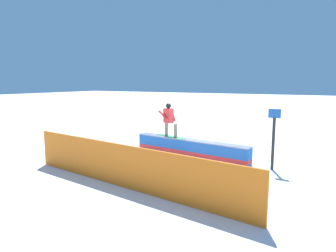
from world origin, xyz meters
TOP-DOWN VIEW (x-y plane):
  - ground_plane at (0.00, 0.00)m, footprint 120.00×120.00m
  - grind_box at (0.00, 0.00)m, footprint 5.06×1.20m
  - snowboarder at (1.04, -0.18)m, footprint 1.52×0.81m
  - safety_fence at (0.00, 4.19)m, footprint 7.98×1.22m
  - trail_marker at (-3.23, 0.31)m, footprint 0.40×0.10m

SIDE VIEW (x-z plane):
  - ground_plane at x=0.00m, z-range 0.00..0.00m
  - grind_box at x=0.00m, z-range -0.03..0.66m
  - safety_fence at x=0.00m, z-range 0.00..1.22m
  - trail_marker at x=-3.23m, z-range 0.07..2.13m
  - snowboarder at x=1.04m, z-range 0.74..2.12m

